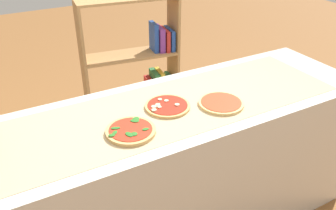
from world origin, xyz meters
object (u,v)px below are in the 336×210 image
(pizza_spinach_0, at_px, (131,131))
(pizza_mushroom_1, at_px, (167,106))
(pizza_plain_2, at_px, (221,103))
(bookshelf, at_px, (143,84))

(pizza_spinach_0, bearing_deg, pizza_mushroom_1, 24.77)
(pizza_mushroom_1, height_order, pizza_plain_2, pizza_mushroom_1)
(pizza_plain_2, xyz_separation_m, bookshelf, (0.01, 1.05, -0.35))
(pizza_spinach_0, bearing_deg, bookshelf, 62.12)
(bookshelf, bearing_deg, pizza_spinach_0, -117.88)
(pizza_spinach_0, bearing_deg, pizza_plain_2, 0.98)
(bookshelf, bearing_deg, pizza_mushroom_1, -106.97)
(pizza_plain_2, bearing_deg, pizza_mushroom_1, 157.01)
(pizza_spinach_0, height_order, bookshelf, bookshelf)
(pizza_spinach_0, xyz_separation_m, bookshelf, (0.56, 1.06, -0.35))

